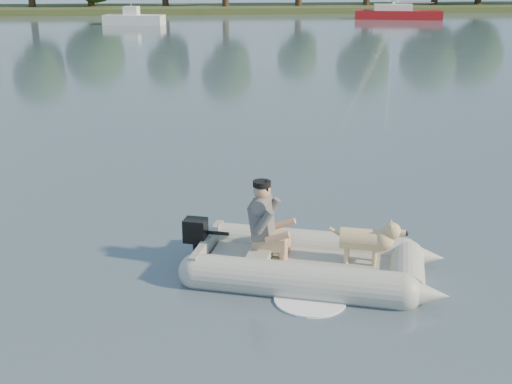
{
  "coord_description": "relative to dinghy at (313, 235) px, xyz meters",
  "views": [
    {
      "loc": [
        -0.74,
        -7.9,
        4.04
      ],
      "look_at": [
        0.31,
        1.56,
        0.75
      ],
      "focal_mm": 45.0,
      "sensor_mm": 36.0,
      "label": 1
    }
  ],
  "objects": [
    {
      "name": "dinghy",
      "position": [
        0.0,
        0.0,
        0.0
      ],
      "size": [
        5.87,
        5.18,
        1.41
      ],
      "primitive_type": null,
      "rotation": [
        0.0,
        0.0,
        -0.33
      ],
      "color": "#A4A39E",
      "rests_on": "water"
    },
    {
      "name": "water",
      "position": [
        -0.94,
        -0.09,
        -0.6
      ],
      "size": [
        160.0,
        160.0,
        0.0
      ],
      "primitive_type": "plane",
      "color": "slate",
      "rests_on": "ground"
    },
    {
      "name": "sailboat",
      "position": [
        17.14,
        48.68,
        -0.15
      ],
      "size": [
        7.81,
        4.07,
        10.29
      ],
      "rotation": [
        0.0,
        0.0,
        -0.26
      ],
      "color": "#A11216",
      "rests_on": "water"
    },
    {
      "name": "outboard_motor",
      "position": [
        -1.6,
        0.54,
        -0.29
      ],
      "size": [
        0.49,
        0.41,
        0.8
      ],
      "primitive_type": null,
      "rotation": [
        0.0,
        0.0,
        -0.33
      ],
      "color": "black",
      "rests_on": "dinghy"
    },
    {
      "name": "man",
      "position": [
        -0.66,
        0.28,
        0.19
      ],
      "size": [
        0.9,
        0.84,
        1.1
      ],
      "primitive_type": null,
      "rotation": [
        0.0,
        0.0,
        -0.33
      ],
      "color": "#58575B",
      "rests_on": "dinghy"
    },
    {
      "name": "shore_bank",
      "position": [
        -0.94,
        61.91,
        -0.35
      ],
      "size": [
        160.0,
        12.0,
        0.7
      ],
      "primitive_type": "cube",
      "color": "#47512D",
      "rests_on": "water"
    },
    {
      "name": "dog",
      "position": [
        0.64,
        -0.16,
        -0.08
      ],
      "size": [
        1.01,
        0.62,
        0.63
      ],
      "primitive_type": null,
      "rotation": [
        0.0,
        0.0,
        -0.33
      ],
      "color": "tan",
      "rests_on": "dinghy"
    },
    {
      "name": "motorboat",
      "position": [
        -5.47,
        45.09,
        0.33
      ],
      "size": [
        5.15,
        2.93,
        2.05
      ],
      "primitive_type": null,
      "rotation": [
        0.0,
        0.0,
        -0.23
      ],
      "color": "white",
      "rests_on": "water"
    }
  ]
}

